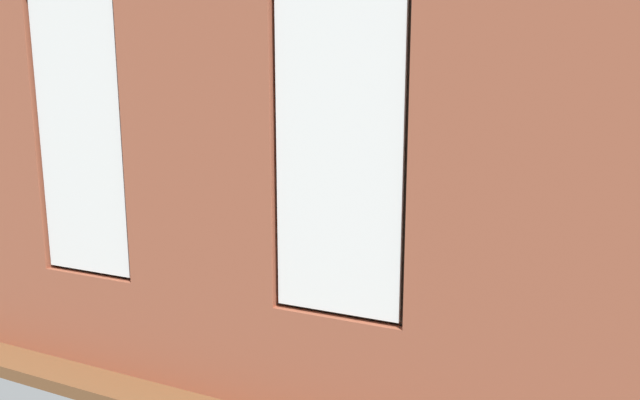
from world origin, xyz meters
name	(u,v)px	position (x,y,z in m)	size (l,w,h in m)	color
ground_plane	(339,291)	(0.00, 0.00, -0.05)	(6.46, 5.66, 0.10)	brown
brick_wall_with_windows	(199,152)	(0.00, 2.45, 1.71)	(5.86, 0.30, 3.47)	#9E5138
white_wall_right	(116,124)	(2.88, 0.20, 1.73)	(0.10, 4.66, 3.47)	white
couch_by_window	(191,303)	(0.63, 1.80, 0.33)	(1.78, 0.87, 0.80)	black
couch_left	(555,314)	(-2.23, 0.77, 0.33)	(0.90, 2.02, 0.80)	black
coffee_table	(343,243)	(0.15, -0.50, 0.36)	(1.49, 0.82, 0.40)	olive
cup_ceramic	(343,236)	(0.15, -0.50, 0.44)	(0.07, 0.07, 0.08)	#B23D38
candle_jar	(381,236)	(-0.26, -0.64, 0.46)	(0.08, 0.08, 0.11)	#B7333D
table_plant_small	(349,233)	(0.03, -0.37, 0.52)	(0.13, 0.13, 0.22)	#9E5638
remote_silver	(305,237)	(0.60, -0.37, 0.41)	(0.05, 0.17, 0.02)	#B2B2B7
remote_gray	(332,235)	(0.33, -0.60, 0.41)	(0.05, 0.17, 0.02)	#59595B
media_console	(149,241)	(2.58, 0.07, 0.26)	(1.05, 0.42, 0.52)	black
tv_flatscreen	(146,189)	(2.58, 0.07, 0.92)	(1.18, 0.20, 0.79)	black
papasan_chair	(342,215)	(0.64, -1.65, 0.43)	(1.03, 1.03, 0.67)	olive
potted_plant_between_couches	(338,276)	(-0.71, 1.75, 0.73)	(0.66, 0.66, 1.15)	brown
potted_plant_near_tv	(126,242)	(2.03, 1.05, 0.54)	(0.66, 0.78, 1.05)	gray
potted_plant_corner_near_left	(580,224)	(-2.39, -1.82, 0.56)	(1.06, 0.92, 1.42)	beige
potted_plant_by_left_couch	(521,256)	(-1.83, -0.68, 0.39)	(0.31, 0.31, 0.58)	#47423D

